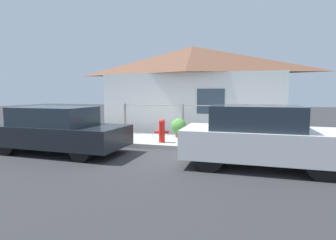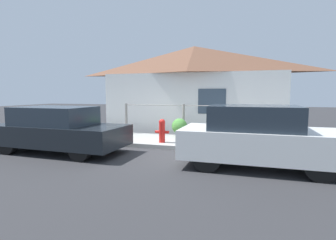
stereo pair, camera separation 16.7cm
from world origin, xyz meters
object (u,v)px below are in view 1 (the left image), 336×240
car_left (58,130)px  car_right (259,137)px  potted_plant_near_hydrant (179,126)px  fire_hydrant (162,130)px

car_left → car_right: bearing=1.7°
potted_plant_near_hydrant → car_left: bearing=-135.2°
fire_hydrant → car_left: bearing=-147.4°
fire_hydrant → potted_plant_near_hydrant: 1.26m
car_right → potted_plant_near_hydrant: bearing=132.5°
fire_hydrant → potted_plant_near_hydrant: fire_hydrant is taller
car_left → car_right: 5.61m
car_right → fire_hydrant: car_right is taller
car_right → fire_hydrant: 3.40m
car_right → fire_hydrant: (-2.93, 1.71, -0.19)m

